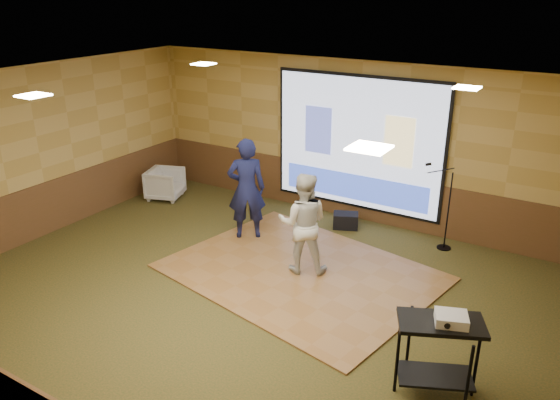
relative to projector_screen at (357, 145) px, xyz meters
The scene contains 17 objects.
ground 3.74m from the projector_screen, 90.00° to the right, with size 9.00×9.00×0.00m, color #253216.
room_shell 3.49m from the projector_screen, 90.00° to the right, with size 9.04×7.04×3.02m.
wainscot_back 1.00m from the projector_screen, 90.00° to the left, with size 9.00×0.04×0.95m, color #55391C.
wainscot_left 5.73m from the projector_screen, 142.51° to the right, with size 0.04×7.00×0.95m, color #55391C.
projector_screen is the anchor object (origin of this frame).
downlight_nw 3.12m from the projector_screen, 143.35° to the right, with size 0.32×0.32×0.02m, color #FFE7BF.
downlight_ne 3.12m from the projector_screen, 36.65° to the right, with size 0.32×0.32×0.02m, color #FFE7BF.
downlight_sw 5.61m from the projector_screen, 114.02° to the right, with size 0.32×0.32×0.02m, color #FFE7BF.
downlight_se 5.61m from the projector_screen, 65.98° to the right, with size 0.32×0.32×0.02m, color #FFE7BF.
dance_floor 2.84m from the projector_screen, 85.59° to the right, with size 3.93×3.00×0.03m, color olive.
player_left 2.26m from the projector_screen, 125.20° to the right, with size 0.66×0.43×1.80m, color #151A43.
player_right 2.46m from the projector_screen, 85.58° to the right, with size 0.78×0.61×1.61m, color beige.
av_table 4.96m from the projector_screen, 55.52° to the right, with size 0.90×0.47×0.94m.
projector 4.96m from the projector_screen, 54.57° to the right, with size 0.33×0.28×0.11m, color silver.
mic_stand 2.10m from the projector_screen, 12.27° to the right, with size 0.58×0.24×1.49m.
banquet_chair 4.15m from the projector_screen, 164.12° to the right, with size 0.68×0.70×0.64m, color gray.
duffel_bag 1.42m from the projector_screen, 82.99° to the right, with size 0.45×0.30×0.28m, color black.
Camera 1 is at (3.84, -5.62, 4.24)m, focal length 35.00 mm.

